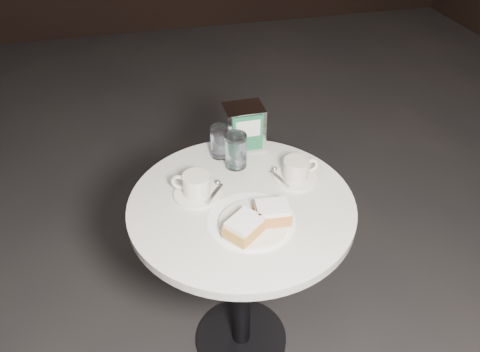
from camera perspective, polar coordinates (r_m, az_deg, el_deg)
name	(u,v)px	position (r m, az deg, el deg)	size (l,w,h in m)	color
ground	(241,340)	(2.01, 0.14, -19.40)	(7.00, 7.00, 0.00)	black
cafe_table	(241,247)	(1.57, 0.17, -8.60)	(0.70, 0.70, 0.74)	black
sugar_spill	(251,221)	(1.37, 1.41, -5.48)	(0.26, 0.26, 0.00)	white
beignet_plate	(256,221)	(1.34, 1.99, -5.55)	(0.26, 0.26, 0.07)	silver
coffee_cup_left	(196,187)	(1.45, -5.37, -1.29)	(0.19, 0.19, 0.08)	white
coffee_cup_right	(296,171)	(1.52, 6.86, 0.63)	(0.15, 0.15, 0.07)	white
water_glass_left	(220,142)	(1.60, -2.44, 4.15)	(0.08, 0.08, 0.11)	white
water_glass_right	(236,151)	(1.55, -0.52, 3.07)	(0.08, 0.08, 0.12)	silver
napkin_dispenser	(244,127)	(1.64, 0.46, 6.00)	(0.14, 0.12, 0.16)	silver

